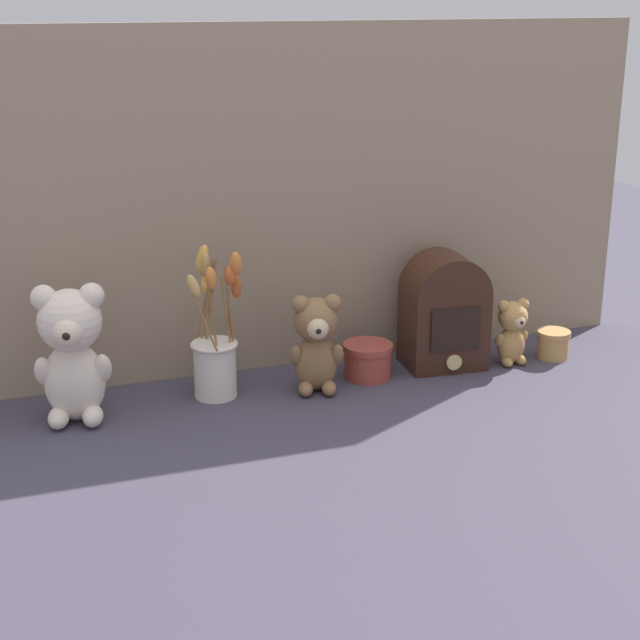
{
  "coord_description": "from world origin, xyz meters",
  "views": [
    {
      "loc": [
        -0.64,
        -1.8,
        0.8
      ],
      "look_at": [
        0.0,
        0.02,
        0.15
      ],
      "focal_mm": 55.0,
      "sensor_mm": 36.0,
      "label": 1
    }
  ],
  "objects_px": {
    "decorative_tin_tall": "(553,344)",
    "teddy_bear_large": "(72,351)",
    "teddy_bear_medium": "(317,342)",
    "flower_vase": "(215,350)",
    "vintage_radio": "(444,311)",
    "teddy_bear_small": "(512,330)",
    "decorative_tin_short": "(368,360)"
  },
  "relations": [
    {
      "from": "decorative_tin_tall",
      "to": "vintage_radio",
      "type": "bearing_deg",
      "value": 170.62
    },
    {
      "from": "vintage_radio",
      "to": "decorative_tin_tall",
      "type": "relative_size",
      "value": 3.42
    },
    {
      "from": "teddy_bear_medium",
      "to": "teddy_bear_small",
      "type": "xyz_separation_m",
      "value": [
        0.46,
        0.01,
        -0.03
      ]
    },
    {
      "from": "teddy_bear_medium",
      "to": "vintage_radio",
      "type": "xyz_separation_m",
      "value": [
        0.31,
        0.05,
        0.02
      ]
    },
    {
      "from": "vintage_radio",
      "to": "flower_vase",
      "type": "bearing_deg",
      "value": -179.45
    },
    {
      "from": "teddy_bear_small",
      "to": "decorative_tin_short",
      "type": "distance_m",
      "value": 0.34
    },
    {
      "from": "teddy_bear_large",
      "to": "teddy_bear_small",
      "type": "distance_m",
      "value": 0.95
    },
    {
      "from": "decorative_tin_tall",
      "to": "teddy_bear_large",
      "type": "bearing_deg",
      "value": 179.44
    },
    {
      "from": "decorative_tin_short",
      "to": "teddy_bear_small",
      "type": "bearing_deg",
      "value": -5.02
    },
    {
      "from": "teddy_bear_medium",
      "to": "decorative_tin_tall",
      "type": "bearing_deg",
      "value": 0.64
    },
    {
      "from": "teddy_bear_small",
      "to": "decorative_tin_short",
      "type": "xyz_separation_m",
      "value": [
        -0.33,
        0.03,
        -0.04
      ]
    },
    {
      "from": "teddy_bear_large",
      "to": "teddy_bear_medium",
      "type": "xyz_separation_m",
      "value": [
        0.49,
        -0.02,
        -0.03
      ]
    },
    {
      "from": "vintage_radio",
      "to": "decorative_tin_short",
      "type": "xyz_separation_m",
      "value": [
        -0.18,
        -0.01,
        -0.09
      ]
    },
    {
      "from": "teddy_bear_large",
      "to": "teddy_bear_small",
      "type": "height_order",
      "value": "teddy_bear_large"
    },
    {
      "from": "decorative_tin_tall",
      "to": "decorative_tin_short",
      "type": "relative_size",
      "value": 0.7
    },
    {
      "from": "teddy_bear_medium",
      "to": "vintage_radio",
      "type": "distance_m",
      "value": 0.32
    },
    {
      "from": "teddy_bear_medium",
      "to": "flower_vase",
      "type": "distance_m",
      "value": 0.21
    },
    {
      "from": "vintage_radio",
      "to": "decorative_tin_tall",
      "type": "distance_m",
      "value": 0.28
    },
    {
      "from": "teddy_bear_medium",
      "to": "decorative_tin_tall",
      "type": "xyz_separation_m",
      "value": [
        0.57,
        0.01,
        -0.08
      ]
    },
    {
      "from": "flower_vase",
      "to": "decorative_tin_tall",
      "type": "relative_size",
      "value": 4.22
    },
    {
      "from": "decorative_tin_short",
      "to": "teddy_bear_medium",
      "type": "bearing_deg",
      "value": -163.82
    },
    {
      "from": "teddy_bear_medium",
      "to": "vintage_radio",
      "type": "height_order",
      "value": "vintage_radio"
    },
    {
      "from": "vintage_radio",
      "to": "teddy_bear_medium",
      "type": "bearing_deg",
      "value": -171.15
    },
    {
      "from": "flower_vase",
      "to": "vintage_radio",
      "type": "xyz_separation_m",
      "value": [
        0.52,
        0.01,
        0.03
      ]
    },
    {
      "from": "teddy_bear_medium",
      "to": "flower_vase",
      "type": "bearing_deg",
      "value": 167.87
    },
    {
      "from": "teddy_bear_small",
      "to": "flower_vase",
      "type": "bearing_deg",
      "value": 176.94
    },
    {
      "from": "teddy_bear_small",
      "to": "decorative_tin_tall",
      "type": "height_order",
      "value": "teddy_bear_small"
    },
    {
      "from": "vintage_radio",
      "to": "teddy_bear_large",
      "type": "bearing_deg",
      "value": -177.7
    },
    {
      "from": "teddy_bear_large",
      "to": "decorative_tin_tall",
      "type": "xyz_separation_m",
      "value": [
        1.06,
        -0.01,
        -0.11
      ]
    },
    {
      "from": "teddy_bear_small",
      "to": "decorative_tin_tall",
      "type": "xyz_separation_m",
      "value": [
        0.11,
        -0.0,
        -0.05
      ]
    },
    {
      "from": "teddy_bear_large",
      "to": "decorative_tin_short",
      "type": "bearing_deg",
      "value": 1.94
    },
    {
      "from": "teddy_bear_medium",
      "to": "flower_vase",
      "type": "relative_size",
      "value": 0.66
    }
  ]
}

